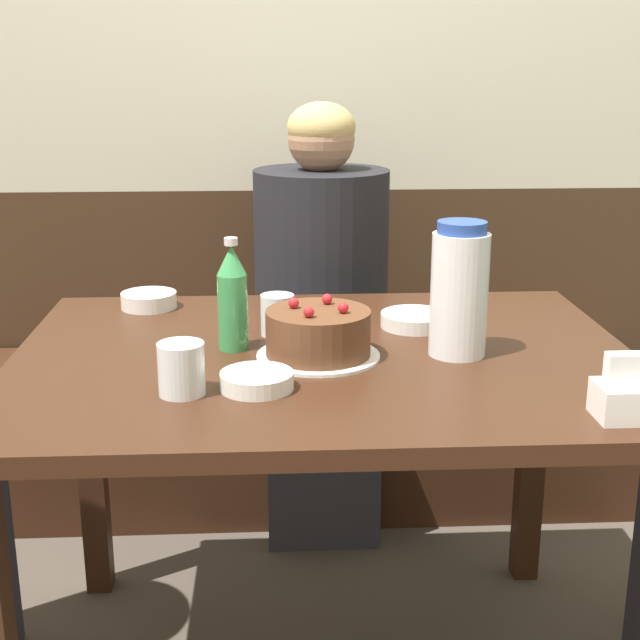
{
  "coord_description": "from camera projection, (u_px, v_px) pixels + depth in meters",
  "views": [
    {
      "loc": [
        -0.1,
        -1.6,
        1.27
      ],
      "look_at": [
        -0.01,
        0.05,
        0.79
      ],
      "focal_mm": 50.0,
      "sensor_mm": 36.0,
      "label": 1
    }
  ],
  "objects": [
    {
      "name": "bowl_side_dish",
      "position": [
        257.0,
        381.0,
        1.5
      ],
      "size": [
        0.12,
        0.12,
        0.03
      ],
      "color": "white",
      "rests_on": "dining_table"
    },
    {
      "name": "dining_table",
      "position": [
        324.0,
        401.0,
        1.71
      ],
      "size": [
        1.18,
        0.88,
        0.74
      ],
      "color": "#381E11",
      "rests_on": "ground_plane"
    },
    {
      "name": "glass_tumbler_short",
      "position": [
        181.0,
        369.0,
        1.46
      ],
      "size": [
        0.08,
        0.08,
        0.09
      ],
      "color": "silver",
      "rests_on": "dining_table"
    },
    {
      "name": "birthday_cake",
      "position": [
        318.0,
        334.0,
        1.65
      ],
      "size": [
        0.23,
        0.23,
        0.11
      ],
      "color": "white",
      "rests_on": "dining_table"
    },
    {
      "name": "water_pitcher",
      "position": [
        459.0,
        291.0,
        1.64
      ],
      "size": [
        0.11,
        0.11,
        0.25
      ],
      "color": "white",
      "rests_on": "dining_table"
    },
    {
      "name": "napkin_holder",
      "position": [
        632.0,
        395.0,
        1.37
      ],
      "size": [
        0.11,
        0.08,
        0.11
      ],
      "color": "white",
      "rests_on": "dining_table"
    },
    {
      "name": "bowl_rice_small",
      "position": [
        294.0,
        312.0,
        1.91
      ],
      "size": [
        0.12,
        0.12,
        0.03
      ],
      "color": "white",
      "rests_on": "dining_table"
    },
    {
      "name": "bench_seat",
      "position": [
        307.0,
        432.0,
        2.63
      ],
      "size": [
        1.94,
        0.38,
        0.43
      ],
      "color": "#381E11",
      "rests_on": "ground_plane"
    },
    {
      "name": "glass_water_tall",
      "position": [
        277.0,
        315.0,
        1.79
      ],
      "size": [
        0.07,
        0.07,
        0.08
      ],
      "color": "silver",
      "rests_on": "dining_table"
    },
    {
      "name": "person_grey_tee",
      "position": [
        321.0,
        332.0,
        2.41
      ],
      "size": [
        0.35,
        0.35,
        1.17
      ],
      "rotation": [
        0.0,
        0.0,
        -1.57
      ],
      "color": "#33333D",
      "rests_on": "ground_plane"
    },
    {
      "name": "bowl_soup_white",
      "position": [
        149.0,
        300.0,
        1.99
      ],
      "size": [
        0.12,
        0.12,
        0.04
      ],
      "color": "white",
      "rests_on": "dining_table"
    },
    {
      "name": "bowl_sauce_shallow",
      "position": [
        415.0,
        320.0,
        1.85
      ],
      "size": [
        0.14,
        0.14,
        0.03
      ],
      "color": "white",
      "rests_on": "dining_table"
    },
    {
      "name": "back_wall",
      "position": [
        303.0,
        69.0,
        2.55
      ],
      "size": [
        4.8,
        0.04,
        2.5
      ],
      "color": "#3D2819",
      "rests_on": "ground_plane"
    },
    {
      "name": "soju_bottle",
      "position": [
        232.0,
        297.0,
        1.68
      ],
      "size": [
        0.06,
        0.06,
        0.22
      ],
      "color": "#388E4C",
      "rests_on": "dining_table"
    }
  ]
}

